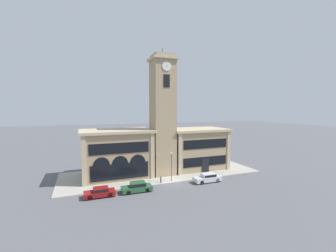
% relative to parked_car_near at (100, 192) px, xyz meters
% --- Properties ---
extents(ground_plane, '(300.00, 300.00, 0.00)m').
position_rel_parked_car_near_xyz_m(ground_plane, '(11.87, 1.52, -0.69)').
color(ground_plane, '#56565B').
extents(sidewalk_kerb, '(36.29, 12.77, 0.15)m').
position_rel_parked_car_near_xyz_m(sidewalk_kerb, '(11.87, 7.91, -0.61)').
color(sidewalk_kerb, '#A39E93').
rests_on(sidewalk_kerb, ground_plane).
extents(clock_tower, '(4.67, 4.67, 23.17)m').
position_rel_parked_car_near_xyz_m(clock_tower, '(11.87, 6.88, 10.35)').
color(clock_tower, tan).
rests_on(clock_tower, ground_plane).
extents(town_hall_left_wing, '(12.56, 8.09, 8.54)m').
position_rel_parked_car_near_xyz_m(town_hall_left_wing, '(3.66, 8.56, 3.61)').
color(town_hall_left_wing, tan).
rests_on(town_hall_left_wing, ground_plane).
extents(town_hall_right_wing, '(12.00, 8.09, 8.23)m').
position_rel_parked_car_near_xyz_m(town_hall_right_wing, '(19.81, 8.57, 3.46)').
color(town_hall_right_wing, tan).
rests_on(town_hall_right_wing, ground_plane).
extents(parked_car_near, '(4.24, 1.80, 1.30)m').
position_rel_parked_car_near_xyz_m(parked_car_near, '(0.00, 0.00, 0.00)').
color(parked_car_near, maroon).
rests_on(parked_car_near, ground_plane).
extents(parked_car_mid, '(4.48, 1.86, 1.44)m').
position_rel_parked_car_near_xyz_m(parked_car_mid, '(5.29, -0.00, 0.06)').
color(parked_car_mid, '#285633').
rests_on(parked_car_mid, ground_plane).
extents(parked_car_far, '(4.77, 1.80, 1.44)m').
position_rel_parked_car_near_xyz_m(parked_car_far, '(17.36, -0.00, 0.06)').
color(parked_car_far, silver).
rests_on(parked_car_far, ground_plane).
extents(street_lamp, '(0.36, 0.36, 4.92)m').
position_rel_parked_car_near_xyz_m(street_lamp, '(11.72, 2.25, 2.76)').
color(street_lamp, '#4C4C51').
rests_on(street_lamp, sidewalk_kerb).
extents(bollard, '(0.18, 0.18, 1.06)m').
position_rel_parked_car_near_xyz_m(bollard, '(9.77, 2.10, -0.02)').
color(bollard, black).
rests_on(bollard, sidewalk_kerb).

